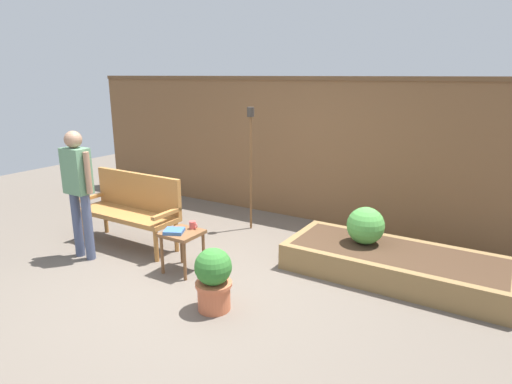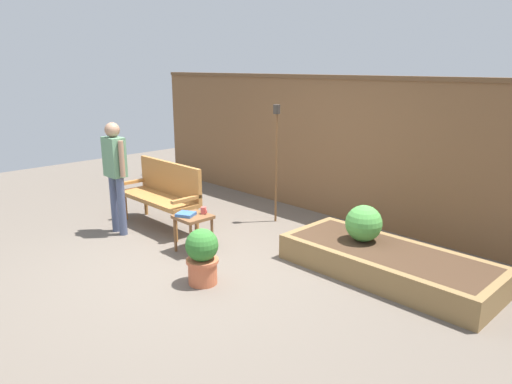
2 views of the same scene
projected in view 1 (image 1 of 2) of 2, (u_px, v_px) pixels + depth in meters
The scene contains 11 objects.
ground_plane at pixel (200, 282), 4.71m from camera, with size 14.00×14.00×0.00m, color #60564C.
fence_back at pixel (305, 149), 6.56m from camera, with size 8.40×0.14×2.16m.
garden_bench at pixel (132, 204), 5.65m from camera, with size 1.44×0.48×0.94m.
side_table at pixel (182, 239), 4.87m from camera, with size 0.40×0.40×0.48m.
cup_on_table at pixel (193, 225), 4.93m from camera, with size 0.11×0.07×0.09m.
book_on_table at pixel (174, 231), 4.81m from camera, with size 0.21×0.19×0.04m, color #38609E.
potted_boxwood at pixel (213, 278), 4.08m from camera, with size 0.36×0.36×0.62m.
raised_planter_bed at pixel (395, 264), 4.80m from camera, with size 2.40×1.00×0.30m.
shrub_near_bench at pixel (366, 226), 4.94m from camera, with size 0.43×0.43×0.43m.
tiki_torch at pixel (251, 147), 6.05m from camera, with size 0.10×0.10×1.75m.
person_by_bench at pixel (78, 184), 5.11m from camera, with size 0.47×0.20×1.56m.
Camera 1 is at (2.75, -3.34, 2.18)m, focal length 30.39 mm.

